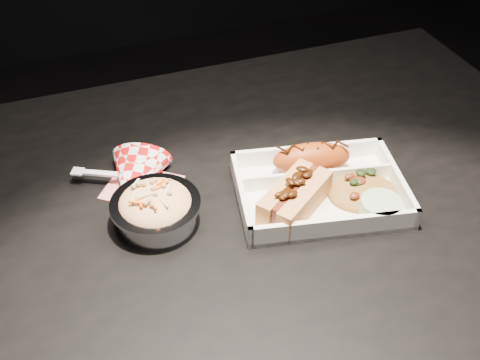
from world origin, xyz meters
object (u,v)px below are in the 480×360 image
food_tray (319,193)px  napkin_fork (134,178)px  hotdog (295,196)px  foil_coleslaw_cup (156,207)px  dining_table (234,238)px  fried_pastry (312,159)px

food_tray → napkin_fork: (-0.26, 0.12, 0.01)m
food_tray → hotdog: bearing=-149.2°
foil_coleslaw_cup → napkin_fork: size_ratio=0.76×
foil_coleslaw_cup → napkin_fork: (-0.01, 0.09, -0.01)m
food_tray → foil_coleslaw_cup: foil_coleslaw_cup is taller
dining_table → fried_pastry: 0.18m
dining_table → napkin_fork: (-0.14, 0.08, 0.11)m
dining_table → fried_pastry: bearing=3.0°
dining_table → fried_pastry: fried_pastry is taller
food_tray → fried_pastry: 0.06m
fried_pastry → napkin_fork: napkin_fork is taller
foil_coleslaw_cup → food_tray: bearing=-7.4°
napkin_fork → foil_coleslaw_cup: bearing=-54.5°
foil_coleslaw_cup → hotdog: bearing=-14.0°
dining_table → foil_coleslaw_cup: size_ratio=9.17×
hotdog → foil_coleslaw_cup: 0.20m
hotdog → foil_coleslaw_cup: same height
food_tray → hotdog: hotdog is taller
hotdog → foil_coleslaw_cup: size_ratio=1.04×
foil_coleslaw_cup → napkin_fork: 0.09m
fried_pastry → foil_coleslaw_cup: foil_coleslaw_cup is taller
dining_table → fried_pastry: size_ratio=9.63×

